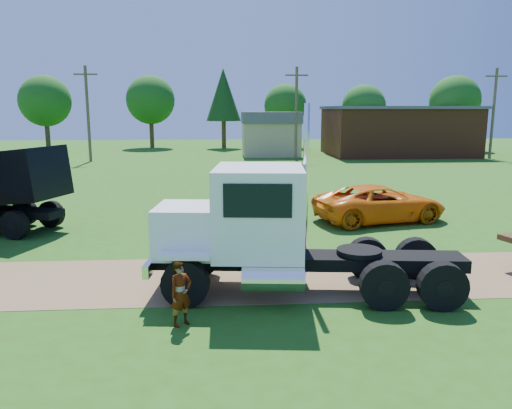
{
  "coord_description": "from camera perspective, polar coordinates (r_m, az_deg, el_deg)",
  "views": [
    {
      "loc": [
        -1.34,
        -14.19,
        4.96
      ],
      "look_at": [
        -0.13,
        3.34,
        1.6
      ],
      "focal_mm": 35.0,
      "sensor_mm": 36.0,
      "label": 1
    }
  ],
  "objects": [
    {
      "name": "dirt_track",
      "position": [
        15.09,
        1.39,
        -8.34
      ],
      "size": [
        120.0,
        4.2,
        0.01
      ],
      "primitive_type": "cube",
      "color": "brown",
      "rests_on": "ground"
    },
    {
      "name": "brick_building",
      "position": [
        57.59,
        15.85,
        8.12
      ],
      "size": [
        15.4,
        10.4,
        5.3
      ],
      "color": "brown",
      "rests_on": "ground"
    },
    {
      "name": "utility_poles",
      "position": [
        49.74,
        4.62,
        10.5
      ],
      "size": [
        42.2,
        0.28,
        9.0
      ],
      "color": "#453327",
      "rests_on": "ground"
    },
    {
      "name": "orange_pickup",
      "position": [
        23.02,
        13.99,
        0.14
      ],
      "size": [
        6.38,
        4.04,
        1.64
      ],
      "primitive_type": "imported",
      "rotation": [
        0.0,
        0.0,
        1.81
      ],
      "color": "orange",
      "rests_on": "ground"
    },
    {
      "name": "spectator_b",
      "position": [
        22.69,
        2.98,
        0.43
      ],
      "size": [
        1.04,
        0.94,
        1.74
      ],
      "primitive_type": "imported",
      "rotation": [
        0.0,
        0.0,
        3.54
      ],
      "color": "#999999",
      "rests_on": "ground"
    },
    {
      "name": "ground",
      "position": [
        15.09,
        1.39,
        -8.36
      ],
      "size": [
        140.0,
        140.0,
        0.0
      ],
      "primitive_type": "plane",
      "color": "#2B5011",
      "rests_on": "ground"
    },
    {
      "name": "white_semi_tractor",
      "position": [
        13.54,
        0.75,
        -2.88
      ],
      "size": [
        8.64,
        3.61,
        5.13
      ],
      "rotation": [
        0.0,
        0.0,
        -0.1
      ],
      "color": "black",
      "rests_on": "ground"
    },
    {
      "name": "tree_row",
      "position": [
        63.91,
        -0.89,
        11.69
      ],
      "size": [
        55.74,
        12.37,
        10.1
      ],
      "color": "#3B2918",
      "rests_on": "ground"
    },
    {
      "name": "spectator_a",
      "position": [
        11.83,
        -8.59,
        -10.06
      ],
      "size": [
        0.67,
        0.63,
        1.53
      ],
      "primitive_type": "imported",
      "rotation": [
        0.0,
        0.0,
        0.66
      ],
      "color": "#999999",
      "rests_on": "ground"
    },
    {
      "name": "tan_shed",
      "position": [
        54.52,
        1.7,
        8.15
      ],
      "size": [
        6.2,
        5.4,
        4.7
      ],
      "color": "tan",
      "rests_on": "ground"
    }
  ]
}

